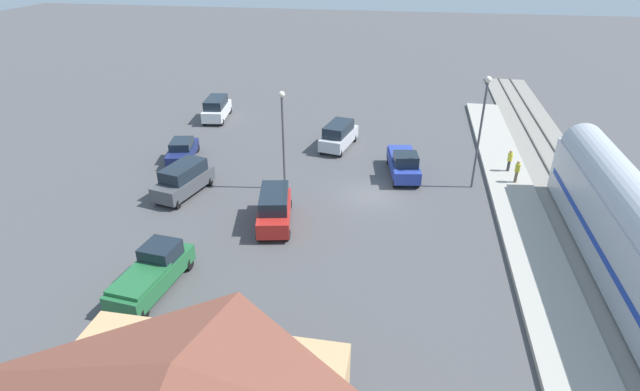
{
  "coord_description": "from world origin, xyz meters",
  "views": [
    {
      "loc": [
        -2.08,
        31.42,
        16.32
      ],
      "look_at": [
        3.18,
        2.58,
        1.0
      ],
      "focal_mm": 27.82,
      "sensor_mm": 36.0,
      "label": 1
    }
  ],
  "objects_px": {
    "suv_red": "(274,208)",
    "sedan_navy": "(182,150)",
    "light_pole_near_platform": "(482,121)",
    "light_pole_lot_center": "(283,129)",
    "pickup_green": "(153,272)",
    "pickup_blue": "(403,163)",
    "pedestrian_waiting_far": "(510,159)",
    "suv_white": "(217,108)",
    "suv_silver": "(339,135)",
    "pedestrian_on_platform": "(517,170)",
    "suv_charcoal": "(184,179)"
  },
  "relations": [
    {
      "from": "sedan_navy",
      "to": "light_pole_lot_center",
      "type": "bearing_deg",
      "value": 159.81
    },
    {
      "from": "suv_silver",
      "to": "suv_charcoal",
      "type": "bearing_deg",
      "value": 48.38
    },
    {
      "from": "pickup_blue",
      "to": "light_pole_near_platform",
      "type": "height_order",
      "value": "light_pole_near_platform"
    },
    {
      "from": "pickup_green",
      "to": "light_pole_near_platform",
      "type": "distance_m",
      "value": 23.4
    },
    {
      "from": "pedestrian_on_platform",
      "to": "suv_white",
      "type": "height_order",
      "value": "suv_white"
    },
    {
      "from": "pickup_blue",
      "to": "light_pole_lot_center",
      "type": "xyz_separation_m",
      "value": [
        8.39,
        3.78,
        3.56
      ]
    },
    {
      "from": "pedestrian_waiting_far",
      "to": "light_pole_near_platform",
      "type": "xyz_separation_m",
      "value": [
        2.92,
        2.8,
        3.83
      ]
    },
    {
      "from": "light_pole_near_platform",
      "to": "sedan_navy",
      "type": "bearing_deg",
      "value": -2.17
    },
    {
      "from": "pedestrian_on_platform",
      "to": "light_pole_lot_center",
      "type": "xyz_separation_m",
      "value": [
        16.6,
        3.41,
        3.31
      ]
    },
    {
      "from": "pickup_green",
      "to": "light_pole_near_platform",
      "type": "height_order",
      "value": "light_pole_near_platform"
    },
    {
      "from": "suv_red",
      "to": "pickup_green",
      "type": "xyz_separation_m",
      "value": [
        4.45,
        7.54,
        -0.12
      ]
    },
    {
      "from": "pedestrian_waiting_far",
      "to": "suv_silver",
      "type": "bearing_deg",
      "value": -12.86
    },
    {
      "from": "sedan_navy",
      "to": "light_pole_lot_center",
      "type": "xyz_separation_m",
      "value": [
        -9.46,
        3.48,
        3.71
      ]
    },
    {
      "from": "suv_white",
      "to": "pickup_green",
      "type": "distance_m",
      "value": 27.22
    },
    {
      "from": "pickup_green",
      "to": "light_pole_near_platform",
      "type": "relative_size",
      "value": 0.68
    },
    {
      "from": "pedestrian_waiting_far",
      "to": "light_pole_lot_center",
      "type": "bearing_deg",
      "value": 18.27
    },
    {
      "from": "suv_white",
      "to": "pickup_blue",
      "type": "bearing_deg",
      "value": 151.93
    },
    {
      "from": "pickup_blue",
      "to": "light_pole_near_platform",
      "type": "xyz_separation_m",
      "value": [
        -5.06,
        1.17,
        4.09
      ]
    },
    {
      "from": "suv_red",
      "to": "light_pole_near_platform",
      "type": "xyz_separation_m",
      "value": [
        -12.86,
        -7.66,
        3.97
      ]
    },
    {
      "from": "sedan_navy",
      "to": "light_pole_near_platform",
      "type": "relative_size",
      "value": 0.58
    },
    {
      "from": "sedan_navy",
      "to": "suv_charcoal",
      "type": "bearing_deg",
      "value": 115.24
    },
    {
      "from": "pickup_blue",
      "to": "suv_white",
      "type": "bearing_deg",
      "value": -28.07
    },
    {
      "from": "suv_silver",
      "to": "suv_red",
      "type": "xyz_separation_m",
      "value": [
        2.1,
        13.58,
        0.0
      ]
    },
    {
      "from": "pedestrian_on_platform",
      "to": "suv_charcoal",
      "type": "xyz_separation_m",
      "value": [
        23.4,
        5.57,
        -0.13
      ]
    },
    {
      "from": "pickup_green",
      "to": "pickup_blue",
      "type": "distance_m",
      "value": 20.45
    },
    {
      "from": "pedestrian_waiting_far",
      "to": "pickup_blue",
      "type": "relative_size",
      "value": 0.3
    },
    {
      "from": "light_pole_near_platform",
      "to": "suv_silver",
      "type": "bearing_deg",
      "value": -28.81
    },
    {
      "from": "pickup_green",
      "to": "pickup_blue",
      "type": "relative_size",
      "value": 0.99
    },
    {
      "from": "pickup_green",
      "to": "suv_silver",
      "type": "bearing_deg",
      "value": -107.24
    },
    {
      "from": "suv_red",
      "to": "suv_white",
      "type": "bearing_deg",
      "value": -59.68
    },
    {
      "from": "pedestrian_waiting_far",
      "to": "sedan_navy",
      "type": "relative_size",
      "value": 0.36
    },
    {
      "from": "suv_silver",
      "to": "suv_white",
      "type": "height_order",
      "value": "same"
    },
    {
      "from": "pedestrian_waiting_far",
      "to": "light_pole_lot_center",
      "type": "distance_m",
      "value": 17.56
    },
    {
      "from": "pickup_blue",
      "to": "pedestrian_waiting_far",
      "type": "bearing_deg",
      "value": -168.48
    },
    {
      "from": "suv_red",
      "to": "sedan_navy",
      "type": "xyz_separation_m",
      "value": [
        10.06,
        -8.53,
        -0.27
      ]
    },
    {
      "from": "suv_white",
      "to": "suv_red",
      "type": "bearing_deg",
      "value": 120.32
    },
    {
      "from": "pedestrian_waiting_far",
      "to": "sedan_navy",
      "type": "bearing_deg",
      "value": 4.26
    },
    {
      "from": "light_pole_near_platform",
      "to": "light_pole_lot_center",
      "type": "xyz_separation_m",
      "value": [
        13.46,
        2.61,
        -0.53
      ]
    },
    {
      "from": "suv_silver",
      "to": "pickup_green",
      "type": "height_order",
      "value": "suv_silver"
    },
    {
      "from": "pickup_blue",
      "to": "light_pole_lot_center",
      "type": "bearing_deg",
      "value": 24.24
    },
    {
      "from": "sedan_navy",
      "to": "light_pole_near_platform",
      "type": "height_order",
      "value": "light_pole_near_platform"
    },
    {
      "from": "sedan_navy",
      "to": "pickup_blue",
      "type": "distance_m",
      "value": 17.86
    },
    {
      "from": "pedestrian_waiting_far",
      "to": "suv_silver",
      "type": "relative_size",
      "value": 0.33
    },
    {
      "from": "sedan_navy",
      "to": "pickup_green",
      "type": "bearing_deg",
      "value": 109.24
    },
    {
      "from": "suv_charcoal",
      "to": "suv_white",
      "type": "distance_m",
      "value": 16.39
    },
    {
      "from": "pedestrian_on_platform",
      "to": "suv_white",
      "type": "xyz_separation_m",
      "value": [
        27.03,
        -10.41,
        -0.13
      ]
    },
    {
      "from": "suv_charcoal",
      "to": "sedan_navy",
      "type": "bearing_deg",
      "value": -64.76
    },
    {
      "from": "pedestrian_waiting_far",
      "to": "suv_silver",
      "type": "height_order",
      "value": "suv_silver"
    },
    {
      "from": "pedestrian_on_platform",
      "to": "suv_silver",
      "type": "xyz_separation_m",
      "value": [
        13.9,
        -5.12,
        -0.13
      ]
    },
    {
      "from": "suv_charcoal",
      "to": "sedan_navy",
      "type": "distance_m",
      "value": 6.25
    }
  ]
}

